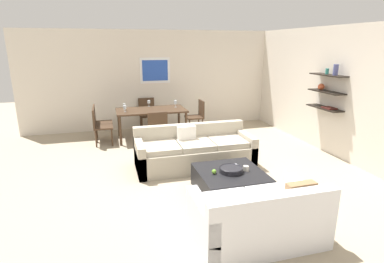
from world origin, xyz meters
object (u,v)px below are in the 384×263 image
(sofa_beige, at_px, (194,152))
(wine_glass_right_far, at_px, (175,102))
(loveseat_white, at_px, (259,219))
(dining_chair_head, at_px, (147,112))
(coffee_table, at_px, (230,182))
(decorative_bowl, at_px, (231,169))
(apple_on_coffee_table, at_px, (214,172))
(candle_jar, at_px, (246,168))
(dining_chair_left_far, at_px, (99,120))
(wine_glass_head, at_px, (149,102))
(wine_glass_left_near, at_px, (125,107))
(dining_chair_foot, at_px, (157,128))
(dining_table, at_px, (151,112))
(wine_glass_left_far, at_px, (124,106))
(dining_chair_left_near, at_px, (99,124))
(dining_chair_right_far, at_px, (197,114))

(sofa_beige, xyz_separation_m, wine_glass_right_far, (0.12, 2.20, 0.59))
(loveseat_white, bearing_deg, dining_chair_head, 96.42)
(coffee_table, xyz_separation_m, decorative_bowl, (-0.00, -0.02, 0.23))
(sofa_beige, distance_m, apple_on_coffee_table, 1.30)
(candle_jar, bearing_deg, dining_chair_left_far, 122.04)
(coffee_table, bearing_deg, dining_chair_left_far, 119.53)
(sofa_beige, relative_size, dining_chair_head, 2.57)
(candle_jar, bearing_deg, wine_glass_head, 104.72)
(dining_chair_head, xyz_separation_m, wine_glass_left_near, (-0.65, -0.98, 0.35))
(sofa_beige, bearing_deg, dining_chair_foot, 113.17)
(sofa_beige, relative_size, candle_jar, 26.65)
(loveseat_white, xyz_separation_m, wine_glass_right_far, (0.03, 4.73, 0.59))
(apple_on_coffee_table, relative_size, dining_table, 0.04)
(decorative_bowl, relative_size, wine_glass_left_far, 2.30)
(wine_glass_left_near, bearing_deg, candle_jar, -63.45)
(dining_chair_head, distance_m, dining_chair_left_near, 1.66)
(dining_chair_foot, height_order, wine_glass_right_far, wine_glass_right_far)
(sofa_beige, xyz_separation_m, decorative_bowl, (0.23, -1.30, 0.13))
(wine_glass_left_near, bearing_deg, dining_chair_left_near, -171.43)
(dining_chair_head, bearing_deg, decorative_bowl, -79.89)
(candle_jar, xyz_separation_m, dining_chair_left_near, (-2.27, 3.21, 0.08))
(dining_chair_right_far, bearing_deg, dining_chair_head, 152.47)
(wine_glass_left_near, bearing_deg, dining_chair_left_far, 152.58)
(dining_chair_left_near, xyz_separation_m, dining_chair_right_far, (2.53, 0.41, 0.00))
(dining_table, height_order, dining_chair_right_far, dining_chair_right_far)
(wine_glass_right_far, relative_size, wine_glass_head, 1.12)
(dining_chair_left_far, xyz_separation_m, wine_glass_head, (1.26, 0.19, 0.36))
(wine_glass_left_near, relative_size, wine_glass_left_far, 0.94)
(dining_chair_left_near, relative_size, dining_chair_right_far, 1.00)
(dining_chair_head, distance_m, wine_glass_left_far, 1.05)
(dining_table, distance_m, dining_chair_foot, 0.88)
(decorative_bowl, height_order, wine_glass_left_far, wine_glass_left_far)
(sofa_beige, relative_size, wine_glass_head, 14.04)
(coffee_table, xyz_separation_m, dining_chair_right_far, (0.50, 3.57, 0.31))
(dining_chair_left_far, xyz_separation_m, wine_glass_right_far, (1.91, -0.09, 0.37))
(coffee_table, height_order, dining_chair_head, dining_chair_head)
(decorative_bowl, xyz_separation_m, wine_glass_head, (-0.76, 3.79, 0.44))
(coffee_table, bearing_deg, dining_table, 102.73)
(dining_chair_foot, distance_m, dining_chair_right_far, 1.66)
(candle_jar, bearing_deg, wine_glass_left_far, 115.06)
(candle_jar, relative_size, wine_glass_left_near, 0.56)
(coffee_table, xyz_separation_m, dining_chair_head, (-0.76, 4.23, 0.31))
(dining_chair_head, bearing_deg, sofa_beige, -79.94)
(dining_chair_foot, distance_m, wine_glass_left_far, 1.23)
(decorative_bowl, height_order, dining_table, dining_table)
(dining_chair_foot, bearing_deg, decorative_bowl, -73.27)
(dining_chair_left_far, height_order, wine_glass_left_near, wine_glass_left_near)
(apple_on_coffee_table, height_order, wine_glass_left_near, wine_glass_left_near)
(dining_chair_right_far, bearing_deg, wine_glass_left_far, -177.22)
(candle_jar, relative_size, dining_chair_head, 0.10)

